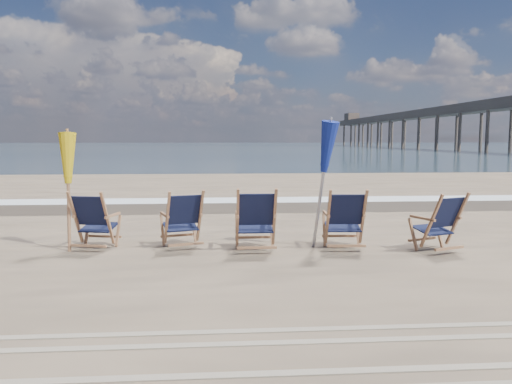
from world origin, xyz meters
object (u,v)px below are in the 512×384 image
(umbrella_yellow, at_px, (67,164))
(beach_chair_0, at_px, (108,221))
(beach_chair_2, at_px, (275,220))
(fishing_pier, at_px, (453,122))
(beach_chair_3, at_px, (363,219))
(beach_chair_1, at_px, (200,218))
(umbrella_blue, at_px, (322,152))
(beach_chair_4, at_px, (457,221))

(umbrella_yellow, bearing_deg, beach_chair_0, -11.73)
(beach_chair_0, bearing_deg, beach_chair_2, -173.71)
(fishing_pier, bearing_deg, beach_chair_3, -116.49)
(beach_chair_1, relative_size, fishing_pier, 0.01)
(beach_chair_0, height_order, beach_chair_1, beach_chair_1)
(beach_chair_2, height_order, umbrella_blue, umbrella_blue)
(beach_chair_4, bearing_deg, umbrella_yellow, -26.25)
(beach_chair_3, bearing_deg, beach_chair_2, 4.33)
(beach_chair_4, height_order, fishing_pier, fishing_pier)
(beach_chair_1, xyz_separation_m, fishing_pier, (39.00, 72.35, 4.14))
(beach_chair_1, relative_size, beach_chair_4, 1.01)
(beach_chair_0, height_order, beach_chair_3, beach_chair_3)
(umbrella_yellow, relative_size, umbrella_blue, 0.90)
(fishing_pier, bearing_deg, beach_chair_4, -115.45)
(beach_chair_4, bearing_deg, umbrella_blue, -32.32)
(umbrella_blue, bearing_deg, umbrella_yellow, 177.94)
(beach_chair_4, distance_m, fishing_pier, 80.92)
(beach_chair_0, xyz_separation_m, umbrella_blue, (3.60, -0.02, 1.14))
(beach_chair_0, relative_size, beach_chair_2, 0.94)
(umbrella_blue, bearing_deg, beach_chair_4, -11.34)
(beach_chair_3, distance_m, fishing_pier, 81.43)
(beach_chair_2, relative_size, umbrella_blue, 0.50)
(beach_chair_1, xyz_separation_m, beach_chair_4, (4.27, -0.62, -0.00))
(beach_chair_2, relative_size, umbrella_yellow, 0.55)
(beach_chair_1, xyz_separation_m, beach_chair_2, (1.24, -0.46, 0.03))
(beach_chair_0, distance_m, beach_chair_3, 4.28)
(beach_chair_1, relative_size, umbrella_yellow, 0.52)
(beach_chair_3, relative_size, beach_chair_4, 1.04)
(beach_chair_2, xyz_separation_m, umbrella_yellow, (-3.43, 0.44, 0.91))
(umbrella_blue, bearing_deg, beach_chair_1, 175.18)
(beach_chair_3, distance_m, umbrella_blue, 1.33)
(beach_chair_1, bearing_deg, beach_chair_3, 152.59)
(beach_chair_1, distance_m, umbrella_yellow, 2.39)
(beach_chair_2, bearing_deg, beach_chair_0, -6.44)
(fishing_pier, bearing_deg, umbrella_yellow, -119.65)
(beach_chair_1, height_order, umbrella_blue, umbrella_blue)
(beach_chair_0, bearing_deg, beach_chair_3, -171.24)
(beach_chair_0, xyz_separation_m, beach_chair_4, (5.81, -0.46, -0.00))
(beach_chair_3, bearing_deg, fishing_pier, -113.01)
(beach_chair_4, relative_size, fishing_pier, 0.01)
(beach_chair_0, relative_size, beach_chair_1, 1.00)
(beach_chair_2, bearing_deg, beach_chair_1, -20.60)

